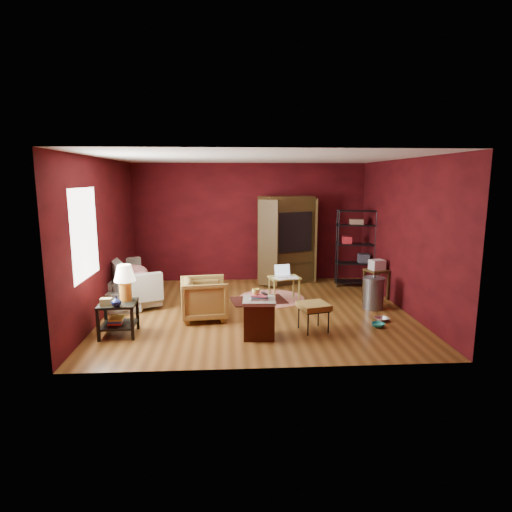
{
  "coord_description": "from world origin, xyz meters",
  "views": [
    {
      "loc": [
        -0.5,
        -7.7,
        2.44
      ],
      "look_at": [
        0.0,
        0.2,
        1.0
      ],
      "focal_mm": 30.0,
      "sensor_mm": 36.0,
      "label": 1
    }
  ],
  "objects_px": {
    "laptop_desk": "(284,280)",
    "wire_shelving": "(356,245)",
    "hamper": "(259,317)",
    "armchair": "(204,296)",
    "tv_armoire": "(287,238)",
    "sofa": "(131,283)",
    "side_table": "(122,293)"
  },
  "relations": [
    {
      "from": "laptop_desk",
      "to": "wire_shelving",
      "type": "relative_size",
      "value": 0.42
    },
    {
      "from": "hamper",
      "to": "laptop_desk",
      "type": "relative_size",
      "value": 0.96
    },
    {
      "from": "armchair",
      "to": "tv_armoire",
      "type": "height_order",
      "value": "tv_armoire"
    },
    {
      "from": "hamper",
      "to": "tv_armoire",
      "type": "distance_m",
      "value": 3.72
    },
    {
      "from": "laptop_desk",
      "to": "wire_shelving",
      "type": "bearing_deg",
      "value": 22.5
    },
    {
      "from": "sofa",
      "to": "side_table",
      "type": "distance_m",
      "value": 1.97
    },
    {
      "from": "tv_armoire",
      "to": "wire_shelving",
      "type": "height_order",
      "value": "tv_armoire"
    },
    {
      "from": "armchair",
      "to": "laptop_desk",
      "type": "distance_m",
      "value": 1.81
    },
    {
      "from": "side_table",
      "to": "laptop_desk",
      "type": "xyz_separation_m",
      "value": [
        2.78,
        1.64,
        -0.21
      ]
    },
    {
      "from": "tv_armoire",
      "to": "wire_shelving",
      "type": "distance_m",
      "value": 1.59
    },
    {
      "from": "armchair",
      "to": "laptop_desk",
      "type": "height_order",
      "value": "armchair"
    },
    {
      "from": "hamper",
      "to": "laptop_desk",
      "type": "bearing_deg",
      "value": 71.53
    },
    {
      "from": "side_table",
      "to": "hamper",
      "type": "distance_m",
      "value": 2.19
    },
    {
      "from": "sofa",
      "to": "wire_shelving",
      "type": "bearing_deg",
      "value": -80.88
    },
    {
      "from": "side_table",
      "to": "laptop_desk",
      "type": "distance_m",
      "value": 3.23
    },
    {
      "from": "sofa",
      "to": "laptop_desk",
      "type": "bearing_deg",
      "value": -96.8
    },
    {
      "from": "hamper",
      "to": "wire_shelving",
      "type": "xyz_separation_m",
      "value": [
        2.43,
        3.11,
        0.64
      ]
    },
    {
      "from": "sofa",
      "to": "side_table",
      "type": "relative_size",
      "value": 1.66
    },
    {
      "from": "laptop_desk",
      "to": "hamper",
      "type": "bearing_deg",
      "value": -119.76
    },
    {
      "from": "tv_armoire",
      "to": "wire_shelving",
      "type": "xyz_separation_m",
      "value": [
        1.53,
        -0.42,
        -0.1
      ]
    },
    {
      "from": "side_table",
      "to": "laptop_desk",
      "type": "height_order",
      "value": "side_table"
    },
    {
      "from": "side_table",
      "to": "armchair",
      "type": "bearing_deg",
      "value": 28.36
    },
    {
      "from": "hamper",
      "to": "wire_shelving",
      "type": "distance_m",
      "value": 4.0
    },
    {
      "from": "hamper",
      "to": "tv_armoire",
      "type": "bearing_deg",
      "value": 75.64
    },
    {
      "from": "armchair",
      "to": "tv_armoire",
      "type": "distance_m",
      "value": 3.21
    },
    {
      "from": "tv_armoire",
      "to": "hamper",
      "type": "bearing_deg",
      "value": -127.61
    },
    {
      "from": "armchair",
      "to": "sofa",
      "type": "bearing_deg",
      "value": 44.14
    },
    {
      "from": "tv_armoire",
      "to": "wire_shelving",
      "type": "relative_size",
      "value": 1.17
    },
    {
      "from": "hamper",
      "to": "tv_armoire",
      "type": "xyz_separation_m",
      "value": [
        0.9,
        3.53,
        0.74
      ]
    },
    {
      "from": "sofa",
      "to": "tv_armoire",
      "type": "bearing_deg",
      "value": -69.77
    },
    {
      "from": "side_table",
      "to": "tv_armoire",
      "type": "height_order",
      "value": "tv_armoire"
    },
    {
      "from": "side_table",
      "to": "wire_shelving",
      "type": "bearing_deg",
      "value": 31.79
    }
  ]
}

